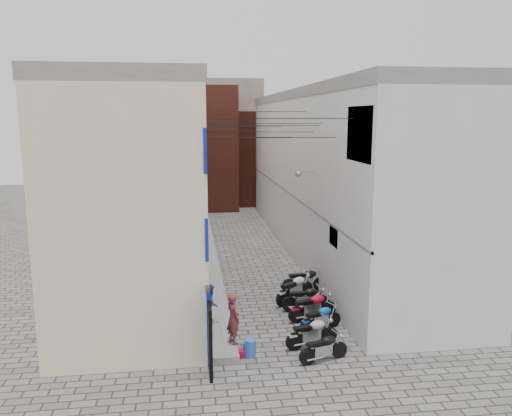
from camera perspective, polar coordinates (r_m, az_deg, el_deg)
name	(u,v)px	position (r m, az deg, el deg)	size (l,w,h in m)	color
ground	(290,361)	(16.41, 3.94, -17.04)	(90.00, 90.00, 0.00)	#585653
plinth	(207,251)	(28.26, -5.57, -4.93)	(0.90, 26.00, 0.25)	slate
building_left	(151,175)	(27.44, -11.86, 3.75)	(5.10, 27.00, 9.00)	beige
building_right	(331,172)	(28.58, 8.58, 4.12)	(5.94, 26.00, 9.00)	silver
building_far_brick_left	(200,148)	(42.34, -6.46, 6.83)	(6.00, 6.00, 10.00)	maroon
building_far_brick_right	(255,157)	(44.81, -0.07, 5.81)	(5.00, 6.00, 8.00)	maroon
building_far_concrete	(219,139)	(48.39, -4.27, 7.89)	(8.00, 5.00, 11.00)	slate
far_shopfront	(227,197)	(40.08, -3.39, 1.22)	(2.00, 0.30, 2.40)	black
overhead_wires	(257,127)	(22.11, 0.09, 9.26)	(5.80, 13.02, 1.32)	black
motorcycle_a	(324,347)	(16.29, 7.74, -15.42)	(0.53, 1.69, 0.98)	black
motorcycle_b	(312,331)	(17.14, 6.41, -13.83)	(0.60, 1.88, 1.09)	#AAA9AE
motorcycle_c	(321,317)	(18.38, 7.41, -12.25)	(0.55, 1.76, 1.02)	#0C53B8
motorcycle_d	(313,305)	(19.22, 6.48, -10.97)	(0.63, 2.00, 1.16)	red
motorcycle_e	(306,297)	(20.05, 5.72, -10.11)	(0.60, 1.91, 1.11)	black
motorcycle_f	(295,287)	(20.90, 4.48, -9.03)	(0.68, 2.15, 1.24)	silver
motorcycle_g	(305,279)	(22.00, 5.63, -8.10)	(0.66, 2.08, 1.21)	black
person_a	(233,318)	(16.61, -2.62, -12.48)	(0.62, 0.41, 1.70)	brown
person_b	(211,304)	(18.24, -5.21, -10.85)	(0.69, 0.54, 1.43)	#333C4D
water_jug_near	(251,348)	(16.55, -0.63, -15.71)	(0.35, 0.35, 0.55)	blue
water_jug_far	(248,349)	(16.56, -0.96, -15.85)	(0.30, 0.30, 0.47)	#2050A3
red_crate	(240,353)	(16.59, -1.89, -16.28)	(0.35, 0.27, 0.22)	maroon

